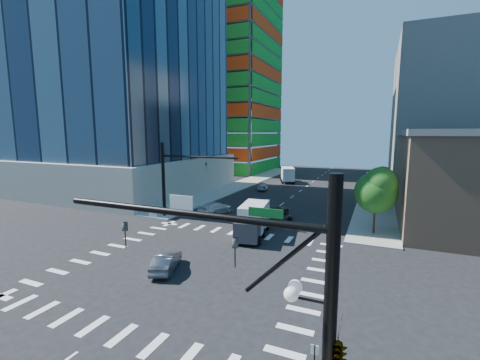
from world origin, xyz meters
The scene contains 16 objects.
ground centered at (0.00, 0.00, 0.00)m, with size 160.00×160.00×0.00m, color black.
road_markings centered at (0.00, 0.00, 0.01)m, with size 20.00×20.00×0.01m, color silver.
sidewalk_ne centered at (12.50, 40.00, 0.07)m, with size 5.00×60.00×0.15m, color gray.
sidewalk_nw centered at (-12.50, 40.00, 0.07)m, with size 5.00×60.00×0.15m, color gray.
construction_building centered at (-27.41, 61.93, 24.61)m, with size 25.16×34.50×70.60m.
bg_building_ne centered at (27.00, 55.00, 14.00)m, with size 24.00×30.00×28.00m, color slate.
signal_mast_se centered at (10.60, -11.50, 5.01)m, with size 10.51×2.48×9.00m.
signal_mast_nw centered at (-10.00, 11.50, 5.49)m, with size 10.20×0.40×9.00m.
tree_south centered at (12.63, 13.90, 4.69)m, with size 4.16×4.16×6.82m.
tree_north centered at (12.93, 25.90, 3.99)m, with size 3.54×3.52×5.78m.
car_nb_far centered at (2.44, 15.15, 0.74)m, with size 2.44×5.30×1.47m, color black.
car_sb_near centered at (-6.17, 14.93, 0.78)m, with size 2.18×5.37×1.56m, color white.
car_sb_mid centered at (-6.49, 33.97, 0.73)m, with size 1.73×4.30×1.46m, color #A8A9B0.
car_sb_cross centered at (-1.69, -1.56, 0.68)m, with size 1.43×4.11×1.36m, color #57575D.
box_truck_near centered at (1.40, 8.39, 1.39)m, with size 3.47×6.32×3.15m.
box_truck_far centered at (-4.94, 45.31, 1.41)m, with size 4.52×6.60×3.19m.
Camera 1 is at (12.51, -20.42, 10.21)m, focal length 24.00 mm.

